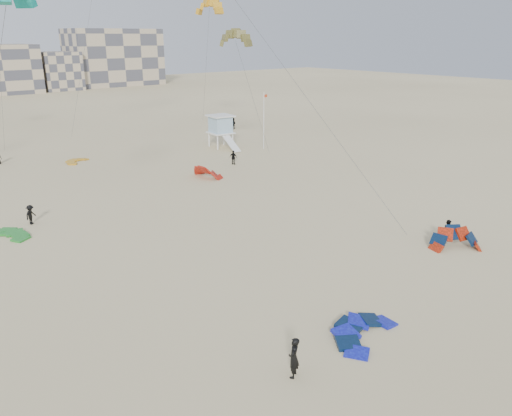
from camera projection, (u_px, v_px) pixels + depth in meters
ground at (337, 337)px, 24.31m from camera, size 320.00×320.00×0.00m
kite_ground_blue at (363, 335)px, 24.48m from camera, size 4.64×4.79×1.37m
kite_ground_orange at (455, 248)px, 34.53m from camera, size 4.87×4.86×3.53m
kite_ground_green at (1, 237)px, 36.37m from camera, size 5.49×5.51×0.69m
kite_ground_red_far at (208, 177)px, 52.01m from camera, size 4.06×4.00×3.59m
kite_ground_yellow at (77, 162)px, 58.16m from camera, size 4.02×4.06×0.54m
kitesurfer_main at (294, 358)px, 21.21m from camera, size 0.82×0.76×1.88m
kitesurfer_b at (448, 231)px, 35.42m from camera, size 0.88×0.74×1.62m
kitesurfer_c at (31, 215)px, 38.71m from camera, size 1.15×1.07×1.56m
kitesurfer_d at (233, 157)px, 56.85m from camera, size 0.75×1.03×1.63m
kitesurfer_f at (233, 123)px, 78.80m from camera, size 0.66×1.66×1.75m
kite_fly_olive at (235, 40)px, 52.54m from camera, size 6.41×4.71×13.84m
kite_fly_yellow at (209, 8)px, 69.86m from camera, size 5.24×8.75×18.33m
lifeguard_tower_near at (221, 131)px, 65.30m from camera, size 3.28×5.93×4.23m
flagpole at (264, 119)px, 63.92m from camera, size 0.59×0.09×7.21m
condo_east at (114, 57)px, 147.82m from camera, size 26.00×14.00×16.00m
condo_fill_right at (59, 71)px, 135.00m from camera, size 10.00×10.00×10.00m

